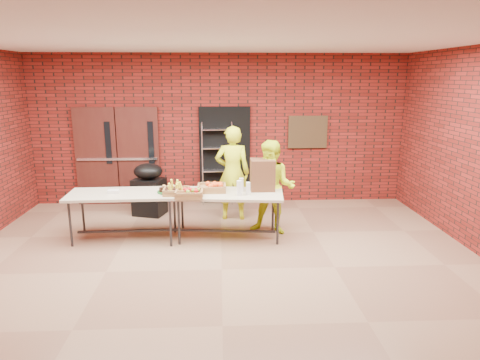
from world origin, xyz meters
name	(u,v)px	position (x,y,z in m)	size (l,w,h in m)	color
room	(221,161)	(0.00, 0.00, 1.60)	(8.08, 7.08, 3.28)	#845F47
double_doors	(118,156)	(-2.20, 3.44, 1.05)	(1.78, 0.12, 2.10)	#401912
dark_doorway	(225,155)	(0.10, 3.46, 1.05)	(1.10, 0.06, 2.10)	black
bronze_plaque	(308,132)	(1.90, 3.45, 1.55)	(0.85, 0.04, 0.70)	#3C2F18
wire_rack	(217,164)	(-0.07, 3.32, 0.89)	(0.65, 0.22, 1.78)	silver
table_left	(128,197)	(-1.57, 1.32, 0.74)	(2.00, 0.88, 0.81)	#BAAC8E
table_right	(224,197)	(0.05, 1.25, 0.74)	(2.05, 1.02, 0.81)	#BAAC8E
basket_bananas	(177,191)	(-0.73, 1.18, 0.87)	(0.43, 0.33, 0.13)	olive
basket_oranges	(212,188)	(-0.15, 1.35, 0.88)	(0.48, 0.37, 0.15)	olive
basket_apples	(189,193)	(-0.51, 1.02, 0.87)	(0.44, 0.35, 0.14)	olive
muffin_tray	(170,189)	(-0.85, 1.33, 0.86)	(0.44, 0.44, 0.11)	#15511C
napkin_box	(113,192)	(-1.79, 1.29, 0.84)	(0.18, 0.12, 0.06)	silver
coffee_dispenser	(262,175)	(0.72, 1.41, 1.08)	(0.41, 0.36, 0.53)	#512E1C
cup_stack_front	(239,188)	(0.30, 1.07, 0.94)	(0.08, 0.08, 0.25)	silver
cup_stack_mid	(248,189)	(0.45, 1.10, 0.92)	(0.07, 0.07, 0.21)	silver
cup_stack_back	(241,185)	(0.35, 1.33, 0.93)	(0.08, 0.08, 0.23)	silver
covered_grill	(149,189)	(-1.43, 2.63, 0.53)	(0.69, 0.63, 1.05)	black
volunteer_woman	(232,173)	(0.23, 2.30, 0.91)	(0.66, 0.44, 1.82)	#D4E919
volunteer_man	(272,188)	(0.90, 1.48, 0.83)	(0.80, 0.63, 1.66)	#D4E919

